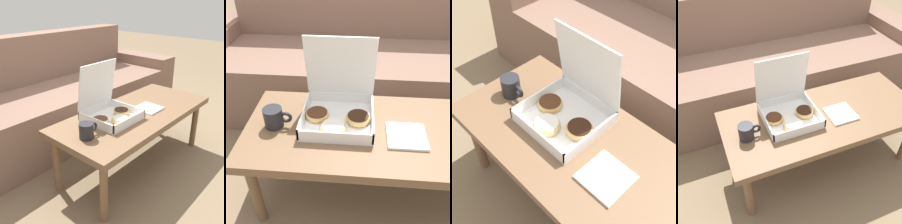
{
  "view_description": "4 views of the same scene",
  "coord_description": "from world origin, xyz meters",
  "views": [
    {
      "loc": [
        -1.29,
        -0.98,
        1.12
      ],
      "look_at": [
        -0.19,
        -0.01,
        0.46
      ],
      "focal_mm": 42.0,
      "sensor_mm": 36.0,
      "label": 1
    },
    {
      "loc": [
        -0.12,
        -0.9,
        1.14
      ],
      "look_at": [
        -0.19,
        -0.01,
        0.46
      ],
      "focal_mm": 42.0,
      "sensor_mm": 36.0,
      "label": 2
    },
    {
      "loc": [
        0.4,
        -0.58,
        1.33
      ],
      "look_at": [
        -0.19,
        -0.01,
        0.46
      ],
      "focal_mm": 50.0,
      "sensor_mm": 36.0,
      "label": 3
    },
    {
      "loc": [
        -0.61,
        -1.03,
        1.42
      ],
      "look_at": [
        -0.19,
        -0.01,
        0.46
      ],
      "focal_mm": 42.0,
      "sensor_mm": 36.0,
      "label": 4
    }
  ],
  "objects": [
    {
      "name": "ground_plane",
      "position": [
        0.0,
        0.0,
        0.0
      ],
      "size": [
        12.0,
        12.0,
        0.0
      ],
      "primitive_type": "plane",
      "color": "#756047"
    },
    {
      "name": "couch",
      "position": [
        0.0,
        0.79,
        0.29
      ],
      "size": [
        2.47,
        0.8,
        0.83
      ],
      "color": "#7A5B4C",
      "rests_on": "ground_plane"
    },
    {
      "name": "coffee_table",
      "position": [
        0.0,
        -0.05,
        0.37
      ],
      "size": [
        1.17,
        0.51,
        0.41
      ],
      "color": "brown",
      "rests_on": "ground_plane"
    },
    {
      "name": "pastry_box",
      "position": [
        -0.19,
        0.0,
        0.47
      ],
      "size": [
        0.3,
        0.29,
        0.34
      ],
      "color": "white",
      "rests_on": "coffee_table"
    },
    {
      "name": "coffee_mug",
      "position": [
        -0.46,
        -0.06,
        0.46
      ],
      "size": [
        0.12,
        0.08,
        0.09
      ],
      "color": "#232328",
      "rests_on": "coffee_table"
    },
    {
      "name": "napkin_stack",
      "position": [
        0.09,
        -0.09,
        0.42
      ],
      "size": [
        0.16,
        0.16,
        0.01
      ],
      "color": "white",
      "rests_on": "coffee_table"
    }
  ]
}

